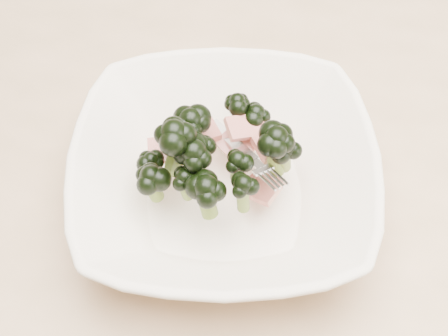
{
  "coord_description": "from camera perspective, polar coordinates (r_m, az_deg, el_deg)",
  "views": [
    {
      "loc": [
        -0.03,
        -0.43,
        1.29
      ],
      "look_at": [
        -0.1,
        -0.07,
        0.8
      ],
      "focal_mm": 50.0,
      "sensor_mm": 36.0,
      "label": 1
    }
  ],
  "objects": [
    {
      "name": "dining_table",
      "position": [
        0.77,
        8.49,
        -3.4
      ],
      "size": [
        1.2,
        0.8,
        0.75
      ],
      "color": "tan",
      "rests_on": "ground"
    },
    {
      "name": "broccoli_dish",
      "position": [
        0.61,
        -0.09,
        -0.52
      ],
      "size": [
        0.35,
        0.35,
        0.12
      ],
      "color": "white",
      "rests_on": "dining_table"
    }
  ]
}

